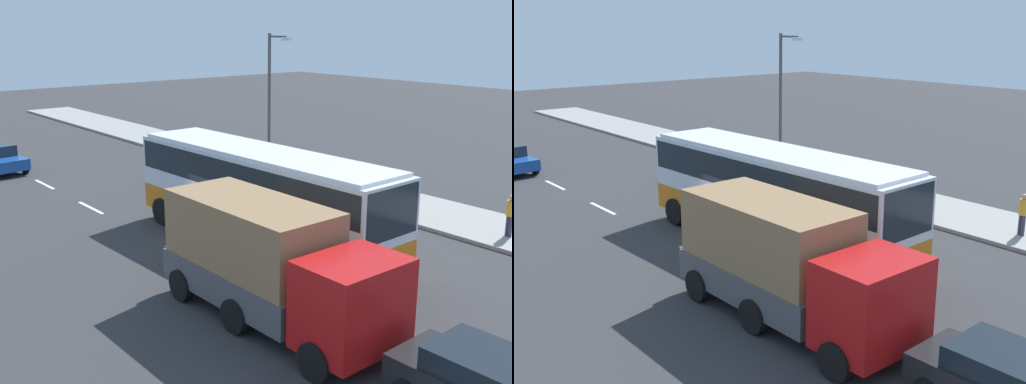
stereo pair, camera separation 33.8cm
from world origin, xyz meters
TOP-DOWN VIEW (x-y plane):
  - ground_plane at (0.00, 0.00)m, footprint 120.00×120.00m
  - sidewalk_curb at (0.00, 9.11)m, footprint 80.00×4.00m
  - lane_centreline at (1.74, -1.84)m, footprint 46.94×0.16m
  - coach_bus at (1.28, 0.82)m, footprint 11.74×3.07m
  - cargo_truck at (6.03, -2.76)m, footprint 7.45×2.67m
  - car_silver_hatch at (-8.21, 4.40)m, footprint 4.83×2.02m
  - pedestrian_near_curb at (3.05, 7.54)m, footprint 0.32×0.32m
  - pedestrian_at_crossing at (6.65, 8.54)m, footprint 0.32×0.32m
  - street_lamp at (-6.10, 7.59)m, footprint 1.57×0.24m

SIDE VIEW (x-z plane):
  - ground_plane at x=0.00m, z-range 0.00..0.00m
  - lane_centreline at x=1.74m, z-range 0.00..0.01m
  - sidewalk_curb at x=0.00m, z-range 0.00..0.15m
  - car_silver_hatch at x=-8.21m, z-range 0.05..1.57m
  - pedestrian_at_crossing at x=6.65m, z-range 0.27..1.90m
  - pedestrian_near_curb at x=3.05m, z-range 0.28..1.96m
  - cargo_truck at x=6.03m, z-range 0.11..3.37m
  - coach_bus at x=1.28m, z-range 0.43..4.05m
  - street_lamp at x=-6.10m, z-range 0.65..7.96m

